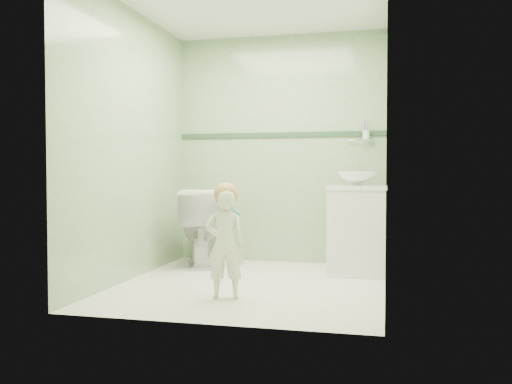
# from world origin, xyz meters

# --- Properties ---
(ground) EXTENTS (2.50, 2.50, 0.00)m
(ground) POSITION_xyz_m (0.00, 0.00, 0.00)
(ground) COLOR white
(ground) RESTS_ON ground
(room_shell) EXTENTS (2.50, 2.54, 2.40)m
(room_shell) POSITION_xyz_m (0.00, 0.00, 1.20)
(room_shell) COLOR #83AC7A
(room_shell) RESTS_ON ground
(trim_stripe) EXTENTS (2.20, 0.02, 0.05)m
(trim_stripe) POSITION_xyz_m (0.00, 1.24, 1.35)
(trim_stripe) COLOR #2C4D31
(trim_stripe) RESTS_ON room_shell
(vanity) EXTENTS (0.52, 0.50, 0.80)m
(vanity) POSITION_xyz_m (0.84, 0.70, 0.40)
(vanity) COLOR silver
(vanity) RESTS_ON ground
(counter) EXTENTS (0.54, 0.52, 0.04)m
(counter) POSITION_xyz_m (0.84, 0.70, 0.81)
(counter) COLOR white
(counter) RESTS_ON vanity
(basin) EXTENTS (0.37, 0.37, 0.13)m
(basin) POSITION_xyz_m (0.84, 0.70, 0.89)
(basin) COLOR white
(basin) RESTS_ON counter
(faucet) EXTENTS (0.03, 0.13, 0.18)m
(faucet) POSITION_xyz_m (0.84, 0.89, 0.97)
(faucet) COLOR silver
(faucet) RESTS_ON counter
(cup_holder) EXTENTS (0.26, 0.07, 0.21)m
(cup_holder) POSITION_xyz_m (0.89, 1.18, 1.33)
(cup_holder) COLOR silver
(cup_holder) RESTS_ON room_shell
(toilet) EXTENTS (0.66, 0.87, 0.78)m
(toilet) POSITION_xyz_m (-0.74, 0.80, 0.39)
(toilet) COLOR white
(toilet) RESTS_ON ground
(toddler) EXTENTS (0.34, 0.27, 0.82)m
(toddler) POSITION_xyz_m (-0.08, -0.53, 0.41)
(toddler) COLOR silver
(toddler) RESTS_ON ground
(hair_cap) EXTENTS (0.18, 0.18, 0.18)m
(hair_cap) POSITION_xyz_m (-0.08, -0.51, 0.78)
(hair_cap) COLOR tan
(hair_cap) RESTS_ON toddler
(teal_toothbrush) EXTENTS (0.11, 0.14, 0.08)m
(teal_toothbrush) POSITION_xyz_m (0.03, -0.63, 0.66)
(teal_toothbrush) COLOR teal
(teal_toothbrush) RESTS_ON toddler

